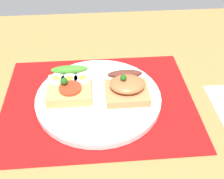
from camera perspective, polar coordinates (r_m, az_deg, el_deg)
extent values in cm
cube|color=#A47A41|center=(63.58, -2.70, -3.45)|extent=(120.00, 90.00, 3.20)
cube|color=#A31111|center=(62.38, -2.75, -2.29)|extent=(42.07, 32.70, 0.30)
cylinder|color=white|center=(61.80, -2.77, -1.71)|extent=(27.46, 27.46, 1.42)
cube|color=tan|center=(61.68, -8.65, -0.09)|extent=(9.55, 8.89, 2.17)
cylinder|color=red|center=(60.17, -8.50, 0.44)|extent=(4.80, 4.80, 0.60)
ellipsoid|color=#428C2A|center=(64.27, -8.67, 4.06)|extent=(8.41, 2.20, 1.80)
sphere|color=#1E5919|center=(60.21, -9.75, 1.66)|extent=(1.60, 1.60, 1.60)
cylinder|color=white|center=(62.92, -11.29, 2.04)|extent=(3.74, 3.74, 0.50)
cylinder|color=yellow|center=(62.72, -11.33, 2.28)|extent=(1.68, 1.68, 0.16)
cylinder|color=white|center=(62.44, -8.70, 2.06)|extent=(3.74, 3.74, 0.50)
cylinder|color=yellow|center=(62.23, -8.73, 2.30)|extent=(1.68, 1.68, 0.16)
cylinder|color=white|center=(62.27, -6.08, 2.23)|extent=(3.74, 3.74, 0.50)
cylinder|color=yellow|center=(62.07, -6.10, 2.47)|extent=(1.68, 1.68, 0.16)
cube|color=#B4824E|center=(60.74, 3.07, -0.64)|extent=(9.30, 7.92, 1.71)
ellipsoid|color=#E16639|center=(59.87, 3.17, 1.07)|extent=(7.63, 6.34, 2.18)
ellipsoid|color=#592B20|center=(62.99, 2.64, 3.16)|extent=(7.91, 2.20, 1.80)
sphere|color=#1E5919|center=(58.74, 2.35, 2.45)|extent=(1.40, 1.40, 1.40)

